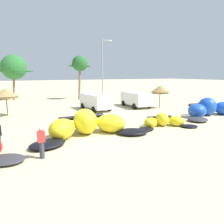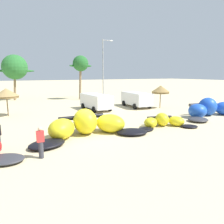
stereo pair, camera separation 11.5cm
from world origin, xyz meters
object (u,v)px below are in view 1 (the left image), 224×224
at_px(parked_van, 135,98).
at_px(lamppost_west_center, 103,66).
at_px(beach_umbrella_middle, 6,93).
at_px(beach_umbrella_near_palms, 160,89).
at_px(person_by_umbrellas, 41,143).
at_px(palm_left_of_gap, 14,67).
at_px(kite_left_of_center, 164,122).
at_px(kite_center, 211,109).
at_px(kite_left, 88,126).
at_px(parked_car_second, 95,101).
at_px(palm_center_left, 80,64).

height_order(parked_van, lamppost_west_center, lamppost_west_center).
height_order(beach_umbrella_middle, parked_van, beach_umbrella_middle).
bearing_deg(beach_umbrella_middle, beach_umbrella_near_palms, -9.79).
height_order(person_by_umbrellas, palm_left_of_gap, palm_left_of_gap).
bearing_deg(parked_van, kite_left_of_center, -111.25).
xyz_separation_m(kite_center, palm_left_of_gap, (-16.49, 23.19, 4.49)).
xyz_separation_m(parked_van, lamppost_west_center, (0.60, 10.90, 4.43)).
bearing_deg(kite_center, kite_left, -177.87).
relative_size(kite_left_of_center, parked_car_second, 1.03).
xyz_separation_m(parked_van, palm_left_of_gap, (-13.15, 14.71, 4.09)).
distance_m(beach_umbrella_near_palms, palm_left_of_gap, 22.95).
height_order(kite_left_of_center, beach_umbrella_near_palms, beach_umbrella_near_palms).
relative_size(kite_left_of_center, parked_van, 1.01).
relative_size(parked_car_second, person_by_umbrellas, 3.05).
height_order(kite_center, palm_left_of_gap, palm_left_of_gap).
bearing_deg(parked_van, lamppost_west_center, 86.87).
bearing_deg(parked_van, palm_center_left, 108.17).
bearing_deg(kite_left, lamppost_west_center, 62.00).
height_order(parked_van, person_by_umbrellas, parked_van).
bearing_deg(kite_center, person_by_umbrellas, -169.25).
height_order(kite_center, beach_umbrella_near_palms, beach_umbrella_near_palms).
relative_size(person_by_umbrellas, lamppost_west_center, 0.16).
height_order(kite_left, beach_umbrella_near_palms, beach_umbrella_near_palms).
height_order(person_by_umbrellas, palm_center_left, palm_center_left).
bearing_deg(palm_center_left, parked_van, -71.83).
bearing_deg(kite_left, kite_left_of_center, -5.32).
distance_m(kite_center, palm_center_left, 21.16).
bearing_deg(lamppost_west_center, kite_left_of_center, -101.90).
xyz_separation_m(kite_left, kite_left_of_center, (6.26, -0.58, -0.27)).
bearing_deg(kite_left_of_center, kite_left, 174.68).
height_order(kite_left_of_center, person_by_umbrellas, person_by_umbrellas).
xyz_separation_m(person_by_umbrellas, palm_center_left, (9.85, 22.54, 4.88)).
xyz_separation_m(beach_umbrella_middle, beach_umbrella_near_palms, (16.92, -2.92, -0.02)).
xyz_separation_m(kite_left, lamppost_west_center, (10.57, 19.87, 4.85)).
bearing_deg(kite_left, parked_van, 41.97).
bearing_deg(beach_umbrella_middle, person_by_umbrellas, -84.10).
xyz_separation_m(kite_left_of_center, kite_center, (7.05, 1.08, 0.29)).
distance_m(beach_umbrella_middle, palm_left_of_gap, 14.27).
height_order(parked_van, palm_center_left, palm_center_left).
xyz_separation_m(person_by_umbrellas, lamppost_west_center, (14.02, 22.56, 4.70)).
height_order(beach_umbrella_near_palms, parked_van, beach_umbrella_near_palms).
xyz_separation_m(parked_van, parked_car_second, (-5.46, 0.29, -0.00)).
xyz_separation_m(kite_left, parked_car_second, (4.51, 9.25, 0.42)).
bearing_deg(kite_left, palm_center_left, 72.14).
distance_m(beach_umbrella_near_palms, person_by_umbrellas, 18.38).
distance_m(kite_left, lamppost_west_center, 23.02).
bearing_deg(person_by_umbrellas, lamppost_west_center, 58.14).
bearing_deg(palm_center_left, beach_umbrella_middle, -137.91).
bearing_deg(parked_van, kite_center, -68.52).
bearing_deg(person_by_umbrellas, palm_left_of_gap, 89.41).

